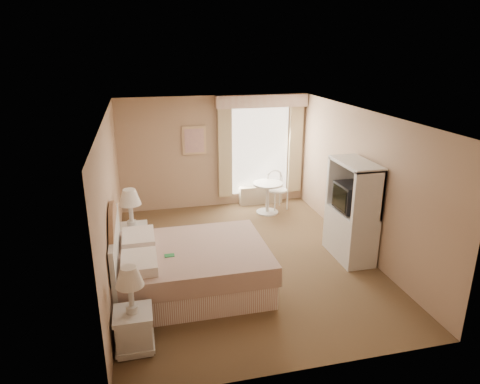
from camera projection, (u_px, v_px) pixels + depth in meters
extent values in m
cube|color=brown|center=(244.00, 259.00, 7.40)|extent=(4.20, 5.50, 0.01)
cube|color=silver|center=(244.00, 114.00, 6.59)|extent=(4.20, 5.50, 0.01)
cube|color=tan|center=(215.00, 152.00, 9.53)|extent=(4.20, 0.01, 2.50)
cube|color=tan|center=(308.00, 273.00, 4.47)|extent=(4.20, 0.01, 2.50)
cube|color=tan|center=(111.00, 201.00, 6.54)|extent=(0.01, 5.50, 2.50)
cube|color=tan|center=(361.00, 182.00, 7.46)|extent=(0.01, 5.50, 2.50)
cube|color=white|center=(260.00, 150.00, 9.73)|extent=(1.30, 0.02, 2.00)
cube|color=beige|center=(225.00, 153.00, 9.50)|extent=(0.30, 0.08, 2.05)
cube|color=beige|center=(295.00, 149.00, 9.87)|extent=(0.30, 0.08, 2.05)
cube|color=tan|center=(262.00, 101.00, 9.29)|extent=(2.05, 0.20, 0.28)
cube|color=beige|center=(261.00, 195.00, 9.99)|extent=(1.00, 0.22, 0.42)
cube|color=#D8B185|center=(194.00, 140.00, 9.31)|extent=(0.52, 0.03, 0.62)
cube|color=beige|center=(194.00, 141.00, 9.29)|extent=(0.42, 0.02, 0.52)
cube|color=tan|center=(191.00, 277.00, 6.45)|extent=(2.20, 1.68, 0.38)
cube|color=#C39C92|center=(191.00, 258.00, 6.34)|extent=(2.26, 1.74, 0.29)
cube|color=white|center=(139.00, 263.00, 5.75)|extent=(0.47, 0.65, 0.15)
cube|color=white|center=(138.00, 238.00, 6.48)|extent=(0.47, 0.65, 0.15)
cube|color=#23823D|center=(169.00, 255.00, 6.08)|extent=(0.14, 0.10, 0.01)
cube|color=silver|center=(117.00, 262.00, 6.10)|extent=(0.06, 1.78, 1.15)
cylinder|color=#9A6752|center=(116.00, 256.00, 6.06)|extent=(0.05, 1.58, 1.58)
cube|color=silver|center=(134.00, 332.00, 5.13)|extent=(0.42, 0.42, 0.46)
cube|color=silver|center=(133.00, 314.00, 5.05)|extent=(0.46, 0.46, 0.05)
cube|color=silver|center=(135.00, 343.00, 5.18)|extent=(0.46, 0.46, 0.05)
cylinder|color=silver|center=(132.00, 309.00, 5.02)|extent=(0.15, 0.15, 0.09)
cylinder|color=silver|center=(131.00, 295.00, 4.97)|extent=(0.06, 0.06, 0.36)
cone|color=silver|center=(129.00, 276.00, 4.89)|extent=(0.33, 0.33, 0.24)
cube|color=silver|center=(134.00, 243.00, 7.36)|extent=(0.47, 0.47, 0.51)
cube|color=silver|center=(132.00, 228.00, 7.27)|extent=(0.51, 0.51, 0.06)
cube|color=silver|center=(134.00, 252.00, 7.42)|extent=(0.51, 0.51, 0.05)
cylinder|color=silver|center=(132.00, 224.00, 7.24)|extent=(0.16, 0.16, 0.10)
cylinder|color=silver|center=(131.00, 212.00, 7.18)|extent=(0.07, 0.07, 0.41)
cone|color=silver|center=(130.00, 197.00, 7.09)|extent=(0.37, 0.37, 0.27)
cylinder|color=silver|center=(267.00, 212.00, 9.47)|extent=(0.48, 0.48, 0.03)
cylinder|color=silver|center=(267.00, 198.00, 9.37)|extent=(0.07, 0.07, 0.65)
cylinder|color=silver|center=(268.00, 184.00, 9.26)|extent=(0.65, 0.65, 0.04)
cylinder|color=silver|center=(275.00, 203.00, 9.44)|extent=(0.03, 0.03, 0.43)
cylinder|color=silver|center=(287.00, 201.00, 9.58)|extent=(0.03, 0.03, 0.43)
cylinder|color=silver|center=(268.00, 198.00, 9.72)|extent=(0.03, 0.03, 0.43)
cylinder|color=silver|center=(280.00, 196.00, 9.85)|extent=(0.03, 0.03, 0.43)
cylinder|color=silver|center=(278.00, 190.00, 9.57)|extent=(0.50, 0.50, 0.04)
torus|color=silver|center=(275.00, 179.00, 9.61)|extent=(0.42, 0.19, 0.41)
cylinder|color=silver|center=(268.00, 182.00, 9.58)|extent=(0.03, 0.03, 0.38)
cylinder|color=silver|center=(280.00, 180.00, 9.72)|extent=(0.03, 0.03, 0.38)
cube|color=silver|center=(350.00, 234.00, 7.38)|extent=(0.52, 1.03, 0.84)
cube|color=silver|center=(368.00, 197.00, 6.67)|extent=(0.52, 0.08, 0.84)
cube|color=silver|center=(341.00, 179.00, 7.55)|extent=(0.52, 0.08, 0.84)
cube|color=silver|center=(356.00, 163.00, 6.97)|extent=(0.52, 1.03, 0.06)
cube|color=silver|center=(367.00, 187.00, 7.16)|extent=(0.04, 1.03, 0.84)
cube|color=black|center=(352.00, 197.00, 7.15)|extent=(0.45, 0.56, 0.45)
cube|color=black|center=(340.00, 198.00, 7.10)|extent=(0.02, 0.47, 0.38)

